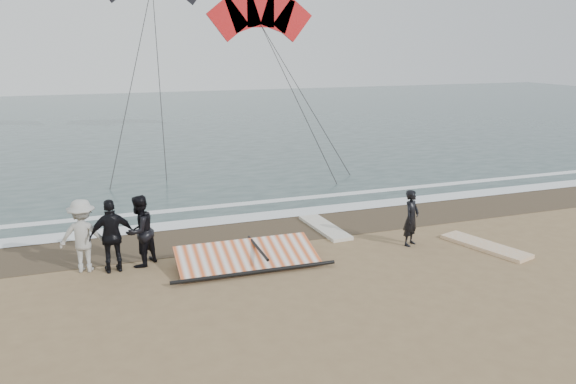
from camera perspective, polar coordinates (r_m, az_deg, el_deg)
name	(u,v)px	position (r m, az deg, el deg)	size (l,w,h in m)	color
ground	(367,278)	(14.42, 8.03, -8.67)	(120.00, 120.00, 0.00)	#8C704C
sea	(171,119)	(45.44, -11.83, 7.23)	(120.00, 54.00, 0.02)	#233838
wet_sand	(302,226)	(18.24, 1.45, -3.44)	(120.00, 2.80, 0.01)	#4C3D2B
foam_near	(288,213)	(19.49, -0.05, -2.18)	(120.00, 0.90, 0.01)	white
foam_far	(272,201)	(21.03, -1.62, -0.91)	(120.00, 0.45, 0.01)	white
man_main	(411,218)	(16.69, 12.42, -2.58)	(0.60, 0.40, 1.66)	black
board_white	(485,246)	(17.28, 19.41, -5.20)	(0.74, 2.63, 0.11)	silver
board_cream	(325,228)	(17.94, 3.76, -3.62)	(0.68, 2.55, 0.11)	beige
trio_cluster	(109,234)	(15.23, -17.72, -4.10)	(2.68, 1.19, 1.93)	black
sail_rig	(243,257)	(15.16, -4.55, -6.58)	(4.31, 1.86, 0.50)	black
kite_red	(261,20)	(35.07, -2.78, 17.08)	(7.29, 6.49, 14.49)	red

